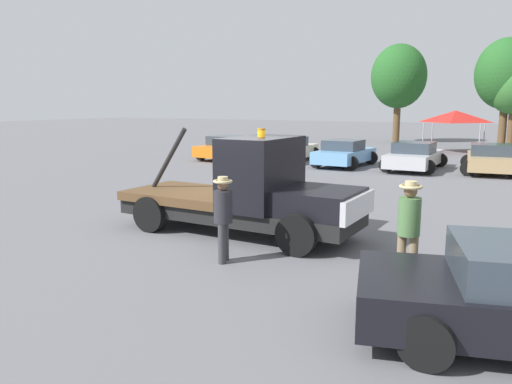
# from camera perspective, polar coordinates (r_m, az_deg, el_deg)

# --- Properties ---
(ground_plane) EXTENTS (160.00, 160.00, 0.00)m
(ground_plane) POSITION_cam_1_polar(r_m,az_deg,el_deg) (12.20, -2.07, -4.67)
(ground_plane) COLOR slate
(tow_truck) EXTENTS (6.05, 2.32, 2.54)m
(tow_truck) POSITION_cam_1_polar(r_m,az_deg,el_deg) (11.80, -0.53, -0.29)
(tow_truck) COLOR black
(tow_truck) RESTS_ON ground
(person_near_truck) EXTENTS (0.40, 0.40, 1.79)m
(person_near_truck) POSITION_cam_1_polar(r_m,az_deg,el_deg) (9.05, 17.08, -3.41)
(person_near_truck) COLOR #847051
(person_near_truck) RESTS_ON ground
(person_at_hood) EXTENTS (0.38, 0.38, 1.71)m
(person_at_hood) POSITION_cam_1_polar(r_m,az_deg,el_deg) (9.74, -3.78, -2.33)
(person_at_hood) COLOR #38383D
(person_at_hood) RESTS_ON ground
(parked_car_orange) EXTENTS (2.66, 4.56, 1.34)m
(parked_car_orange) POSITION_cam_1_polar(r_m,az_deg,el_deg) (28.67, -3.11, 5.08)
(parked_car_orange) COLOR orange
(parked_car_orange) RESTS_ON ground
(parked_car_cream) EXTENTS (2.66, 4.53, 1.34)m
(parked_car_cream) POSITION_cam_1_polar(r_m,az_deg,el_deg) (27.62, 3.89, 4.89)
(parked_car_cream) COLOR beige
(parked_car_cream) RESTS_ON ground
(parked_car_skyblue) EXTENTS (2.61, 4.30, 1.34)m
(parked_car_skyblue) POSITION_cam_1_polar(r_m,az_deg,el_deg) (25.61, 10.06, 4.36)
(parked_car_skyblue) COLOR #669ED1
(parked_car_skyblue) RESTS_ON ground
(parked_car_silver) EXTENTS (2.53, 4.86, 1.34)m
(parked_car_silver) POSITION_cam_1_polar(r_m,az_deg,el_deg) (25.02, 17.67, 3.92)
(parked_car_silver) COLOR #B7B7BC
(parked_car_silver) RESTS_ON ground
(parked_car_tan) EXTENTS (2.79, 4.42, 1.34)m
(parked_car_tan) POSITION_cam_1_polar(r_m,az_deg,el_deg) (25.03, 25.20, 3.44)
(parked_car_tan) COLOR tan
(parked_car_tan) RESTS_ON ground
(canopy_tent_red) EXTENTS (3.38, 3.38, 2.71)m
(canopy_tent_red) POSITION_cam_1_polar(r_m,az_deg,el_deg) (34.96, 21.85, 8.02)
(canopy_tent_red) COLOR #9E9EA3
(canopy_tent_red) RESTS_ON ground
(tree_center) EXTENTS (4.36, 4.36, 7.79)m
(tree_center) POSITION_cam_1_polar(r_m,az_deg,el_deg) (40.73, 26.75, 11.94)
(tree_center) COLOR brown
(tree_center) RESTS_ON ground
(tree_right) EXTENTS (4.44, 4.44, 7.93)m
(tree_right) POSITION_cam_1_polar(r_m,az_deg,el_deg) (43.26, 16.00, 12.56)
(tree_right) COLOR brown
(tree_right) RESTS_ON ground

